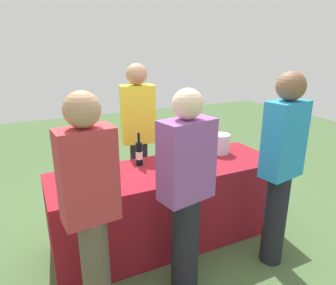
{
  "coord_description": "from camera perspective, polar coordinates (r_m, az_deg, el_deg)",
  "views": [
    {
      "loc": [
        -1.14,
        -2.39,
        1.87
      ],
      "look_at": [
        0.0,
        0.0,
        1.02
      ],
      "focal_mm": 32.59,
      "sensor_mm": 36.0,
      "label": 1
    }
  ],
  "objects": [
    {
      "name": "wine_bottle_1",
      "position": [
        2.74,
        -10.48,
        -3.45
      ],
      "size": [
        0.07,
        0.07,
        0.33
      ],
      "color": "black",
      "rests_on": "tasting_table"
    },
    {
      "name": "wine_bottle_4",
      "position": [
        3.08,
        2.51,
        -1.04
      ],
      "size": [
        0.08,
        0.08,
        0.3
      ],
      "color": "black",
      "rests_on": "tasting_table"
    },
    {
      "name": "wine_bottle_3",
      "position": [
        2.91,
        0.59,
        -1.85
      ],
      "size": [
        0.07,
        0.07,
        0.34
      ],
      "color": "black",
      "rests_on": "tasting_table"
    },
    {
      "name": "tasting_table",
      "position": [
        3.04,
        0.0,
        -11.48
      ],
      "size": [
        2.19,
        0.72,
        0.77
      ],
      "primitive_type": "cube",
      "color": "maroon",
      "rests_on": "ground_plane"
    },
    {
      "name": "menu_board",
      "position": [
        3.77,
        -15.43,
        -5.88
      ],
      "size": [
        0.45,
        0.06,
        0.8
      ],
      "primitive_type": "cube",
      "rotation": [
        0.0,
        0.0,
        0.07
      ],
      "color": "white",
      "rests_on": "ground_plane"
    },
    {
      "name": "server_pouring",
      "position": [
        3.39,
        -5.57,
        1.77
      ],
      "size": [
        0.38,
        0.25,
        1.69
      ],
      "rotation": [
        0.0,
        0.0,
        2.99
      ],
      "color": "black",
      "rests_on": "ground_plane"
    },
    {
      "name": "wine_glass_3",
      "position": [
        2.98,
        7.76,
        -2.15
      ],
      "size": [
        0.06,
        0.06,
        0.13
      ],
      "color": "silver",
      "rests_on": "tasting_table"
    },
    {
      "name": "wine_glass_2",
      "position": [
        2.83,
        5.74,
        -3.11
      ],
      "size": [
        0.06,
        0.06,
        0.13
      ],
      "color": "silver",
      "rests_on": "tasting_table"
    },
    {
      "name": "ice_bucket",
      "position": [
        3.28,
        9.64,
        -0.2
      ],
      "size": [
        0.21,
        0.21,
        0.2
      ],
      "primitive_type": "cylinder",
      "color": "silver",
      "rests_on": "tasting_table"
    },
    {
      "name": "wine_bottle_0",
      "position": [
        2.74,
        -12.49,
        -3.78
      ],
      "size": [
        0.07,
        0.07,
        0.32
      ],
      "color": "black",
      "rests_on": "tasting_table"
    },
    {
      "name": "guest_2",
      "position": [
        2.68,
        20.44,
        -3.78
      ],
      "size": [
        0.38,
        0.25,
        1.69
      ],
      "rotation": [
        0.0,
        0.0,
        0.17
      ],
      "color": "black",
      "rests_on": "ground_plane"
    },
    {
      "name": "ground_plane",
      "position": [
        3.25,
        0.0,
        -17.42
      ],
      "size": [
        12.0,
        12.0,
        0.0
      ],
      "primitive_type": "plane",
      "color": "#476638"
    },
    {
      "name": "wine_glass_0",
      "position": [
        2.56,
        -15.67,
        -6.11
      ],
      "size": [
        0.07,
        0.07,
        0.13
      ],
      "color": "silver",
      "rests_on": "tasting_table"
    },
    {
      "name": "wine_bottle_2",
      "position": [
        2.91,
        -5.42,
        -2.07
      ],
      "size": [
        0.07,
        0.07,
        0.32
      ],
      "color": "black",
      "rests_on": "tasting_table"
    },
    {
      "name": "guest_1",
      "position": [
        2.26,
        3.39,
        -8.56
      ],
      "size": [
        0.43,
        0.29,
        1.6
      ],
      "rotation": [
        0.0,
        0.0,
        0.2
      ],
      "color": "black",
      "rests_on": "ground_plane"
    },
    {
      "name": "guest_0",
      "position": [
        2.02,
        -14.31,
        -11.4
      ],
      "size": [
        0.36,
        0.23,
        1.63
      ],
      "rotation": [
        0.0,
        0.0,
        0.11
      ],
      "color": "brown",
      "rests_on": "ground_plane"
    },
    {
      "name": "wine_glass_1",
      "position": [
        2.71,
        -1.65,
        -3.86
      ],
      "size": [
        0.07,
        0.07,
        0.14
      ],
      "color": "silver",
      "rests_on": "tasting_table"
    }
  ]
}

